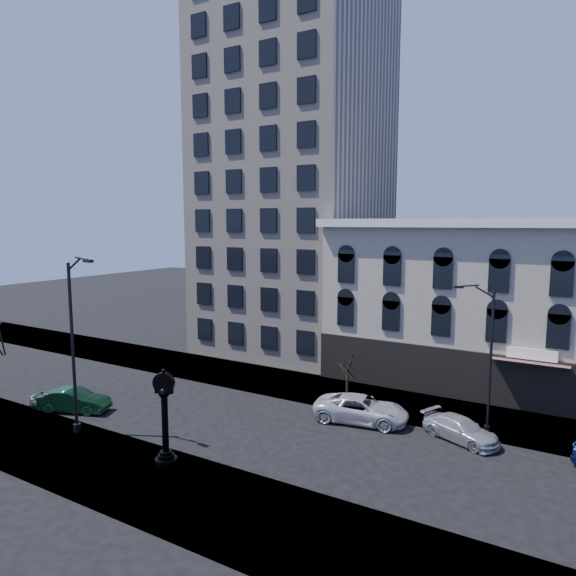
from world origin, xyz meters
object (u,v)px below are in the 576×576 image
Objects in this scene: car_near_a at (62,400)px; street_lamp_near at (78,299)px; street_clock at (165,421)px; car_near_b at (74,400)px.

street_lamp_near is at bearing -136.26° from car_near_a.
car_near_a is at bearing 147.79° from street_clock.
car_near_a is at bearing 78.94° from car_near_b.
car_near_a is 0.98m from car_near_b.
street_clock is 10.95m from car_near_b.
car_near_a is at bearing 161.37° from street_lamp_near.
street_lamp_near reaches higher than car_near_b.
street_clock reaches higher than car_near_a.
street_lamp_near is at bearing 157.01° from street_clock.
car_near_b is (-10.52, 2.56, -1.61)m from street_clock.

